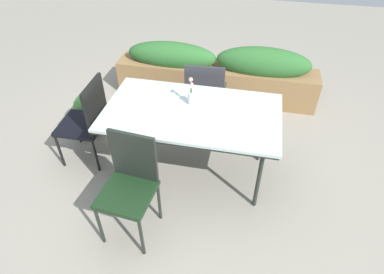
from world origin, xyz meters
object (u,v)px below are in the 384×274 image
at_px(potted_plant, 89,113).
at_px(dining_table, 192,115).
at_px(chair_end_left, 87,119).
at_px(planter_box, 217,73).
at_px(flower_vase, 191,94).
at_px(chair_far_side, 205,91).
at_px(chair_near_left, 130,181).

bearing_deg(potted_plant, dining_table, -17.00).
relative_size(dining_table, chair_end_left, 1.71).
xyz_separation_m(chair_end_left, planter_box, (1.12, 1.51, -0.16)).
bearing_deg(planter_box, chair_end_left, -126.57).
relative_size(flower_vase, planter_box, 0.10).
bearing_deg(potted_plant, chair_far_side, 14.73).
bearing_deg(dining_table, chair_far_side, 90.15).
height_order(chair_far_side, potted_plant, chair_far_side).
bearing_deg(planter_box, flower_vase, -92.33).
relative_size(planter_box, potted_plant, 5.08).
bearing_deg(chair_near_left, planter_box, -93.93).
relative_size(dining_table, potted_plant, 3.07).
bearing_deg(planter_box, chair_near_left, -99.59).
bearing_deg(chair_far_side, chair_near_left, -106.90).
distance_m(dining_table, chair_near_left, 0.85).
height_order(dining_table, chair_near_left, chair_near_left).
xyz_separation_m(dining_table, chair_end_left, (-1.09, 0.00, -0.21)).
bearing_deg(chair_near_left, dining_table, -109.89).
bearing_deg(planter_box, potted_plant, -140.49).
relative_size(chair_far_side, chair_end_left, 0.96).
distance_m(chair_far_side, chair_near_left, 1.54).
bearing_deg(potted_plant, planter_box, 39.51).
distance_m(chair_end_left, chair_near_left, 1.05).
bearing_deg(potted_plant, flower_vase, -12.36).
bearing_deg(chair_near_left, potted_plant, -44.50).
distance_m(flower_vase, potted_plant, 1.45).
relative_size(flower_vase, potted_plant, 0.52).
height_order(dining_table, chair_end_left, chair_end_left).
relative_size(chair_far_side, potted_plant, 1.73).
height_order(dining_table, flower_vase, flower_vase).
distance_m(dining_table, potted_plant, 1.45).
bearing_deg(dining_table, flower_vase, 105.08).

